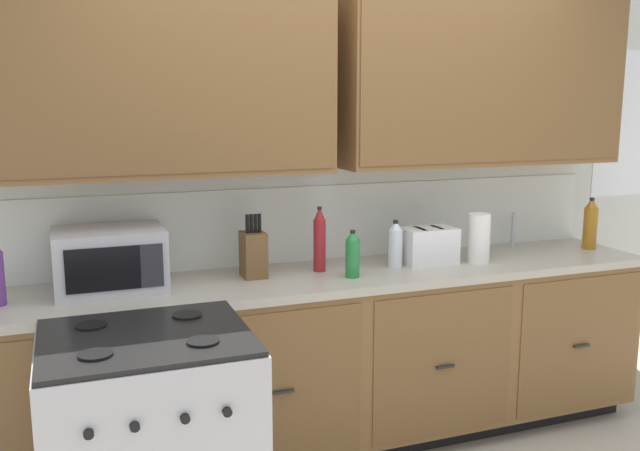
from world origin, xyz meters
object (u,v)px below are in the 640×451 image
at_px(paper_towel_roll, 479,238).
at_px(bottle_red, 320,240).
at_px(bottle_clear, 395,244).
at_px(microwave, 110,260).
at_px(toaster, 428,245).
at_px(knife_block, 253,254).
at_px(bottle_amber, 590,224).
at_px(bottle_green, 353,254).

relative_size(paper_towel_roll, bottle_red, 0.80).
relative_size(bottle_red, bottle_clear, 1.34).
height_order(paper_towel_roll, bottle_red, bottle_red).
distance_m(microwave, bottle_red, 1.01).
xyz_separation_m(paper_towel_roll, bottle_clear, (-0.46, 0.06, -0.01)).
height_order(toaster, bottle_clear, bottle_clear).
distance_m(microwave, knife_block, 0.67).
distance_m(knife_block, paper_towel_roll, 1.20).
relative_size(microwave, toaster, 1.71).
bearing_deg(bottle_amber, toaster, 179.40).
distance_m(knife_block, bottle_amber, 1.98).
distance_m(bottle_clear, bottle_amber, 1.25).
bearing_deg(toaster, bottle_green, -165.72).
bearing_deg(bottle_green, paper_towel_roll, 4.17).
height_order(bottle_clear, bottle_amber, bottle_amber).
bearing_deg(bottle_red, bottle_amber, -2.00).
bearing_deg(bottle_green, toaster, 14.28).
relative_size(bottle_red, bottle_green, 1.40).
relative_size(microwave, bottle_green, 2.06).
bearing_deg(bottle_green, bottle_red, 122.21).
bearing_deg(paper_towel_roll, bottle_green, -175.83).
xyz_separation_m(microwave, bottle_amber, (2.64, -0.06, 0.01)).
height_order(toaster, bottle_amber, bottle_amber).
bearing_deg(knife_block, bottle_amber, -1.83).
xyz_separation_m(bottle_clear, bottle_amber, (1.25, 0.00, 0.03)).
relative_size(microwave, bottle_red, 1.47).
bearing_deg(knife_block, toaster, -3.20).
bearing_deg(bottle_green, microwave, 171.01).
xyz_separation_m(bottle_red, bottle_clear, (0.39, -0.06, -0.04)).
distance_m(toaster, bottle_green, 0.50).
height_order(toaster, paper_towel_roll, paper_towel_roll).
height_order(microwave, paper_towel_roll, microwave).
bearing_deg(bottle_red, paper_towel_roll, -7.67).
height_order(toaster, bottle_green, bottle_green).
xyz_separation_m(bottle_clear, bottle_green, (-0.28, -0.11, -0.01)).
relative_size(bottle_amber, bottle_green, 1.28).
bearing_deg(bottle_clear, microwave, 177.29).
bearing_deg(bottle_clear, toaster, 3.90).
bearing_deg(bottle_amber, paper_towel_roll, -175.78).
bearing_deg(paper_towel_roll, knife_block, 174.21).
height_order(bottle_clear, bottle_green, bottle_clear).
height_order(microwave, bottle_amber, bottle_amber).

